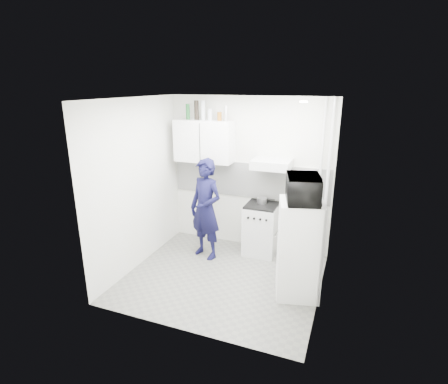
% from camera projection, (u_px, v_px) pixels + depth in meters
% --- Properties ---
extents(floor, '(2.80, 2.80, 0.00)m').
position_uv_depth(floor, '(222.00, 278.00, 5.23)').
color(floor, '#5B5B56').
rests_on(floor, ground).
extents(ceiling, '(2.80, 2.80, 0.00)m').
position_uv_depth(ceiling, '(222.00, 99.00, 4.45)').
color(ceiling, white).
rests_on(ceiling, wall_back).
extents(wall_back, '(2.80, 0.00, 2.80)m').
position_uv_depth(wall_back, '(249.00, 174.00, 5.96)').
color(wall_back, beige).
rests_on(wall_back, floor).
extents(wall_left, '(0.00, 2.60, 2.60)m').
position_uv_depth(wall_left, '(137.00, 185.00, 5.32)').
color(wall_left, beige).
rests_on(wall_left, floor).
extents(wall_right, '(0.00, 2.60, 2.60)m').
position_uv_depth(wall_right, '(327.00, 208.00, 4.36)').
color(wall_right, beige).
rests_on(wall_right, floor).
extents(person, '(0.70, 0.57, 1.67)m').
position_uv_depth(person, '(206.00, 209.00, 5.66)').
color(person, black).
rests_on(person, floor).
extents(stove, '(0.53, 0.53, 0.85)m').
position_uv_depth(stove, '(261.00, 230.00, 5.89)').
color(stove, silver).
rests_on(stove, floor).
extents(fridge, '(0.68, 0.68, 1.35)m').
position_uv_depth(fridge, '(299.00, 249.00, 4.65)').
color(fridge, white).
rests_on(fridge, floor).
extents(stove_top, '(0.51, 0.51, 0.03)m').
position_uv_depth(stove_top, '(262.00, 205.00, 5.76)').
color(stove_top, black).
rests_on(stove_top, stove).
extents(saucepan, '(0.17, 0.17, 0.09)m').
position_uv_depth(saucepan, '(262.00, 200.00, 5.81)').
color(saucepan, silver).
rests_on(saucepan, stove_top).
extents(microwave, '(0.69, 0.55, 0.34)m').
position_uv_depth(microwave, '(303.00, 189.00, 4.40)').
color(microwave, black).
rests_on(microwave, fridge).
extents(bottle_b, '(0.07, 0.07, 0.26)m').
position_uv_depth(bottle_b, '(188.00, 112.00, 5.85)').
color(bottle_b, '#144C1E').
rests_on(bottle_b, upper_cabinet).
extents(bottle_c, '(0.08, 0.08, 0.32)m').
position_uv_depth(bottle_c, '(196.00, 110.00, 5.79)').
color(bottle_c, black).
rests_on(bottle_c, upper_cabinet).
extents(bottle_d, '(0.07, 0.07, 0.32)m').
position_uv_depth(bottle_d, '(203.00, 110.00, 5.74)').
color(bottle_d, '#B2B7BC').
rests_on(bottle_d, upper_cabinet).
extents(canister_a, '(0.07, 0.07, 0.18)m').
position_uv_depth(canister_a, '(210.00, 115.00, 5.72)').
color(canister_a, '#B2B7BC').
rests_on(canister_a, upper_cabinet).
extents(canister_b, '(0.07, 0.07, 0.14)m').
position_uv_depth(canister_b, '(219.00, 116.00, 5.67)').
color(canister_b, brown).
rests_on(canister_b, upper_cabinet).
extents(bottle_e, '(0.06, 0.06, 0.24)m').
position_uv_depth(bottle_e, '(226.00, 113.00, 5.62)').
color(bottle_e, silver).
rests_on(bottle_e, upper_cabinet).
extents(upper_cabinet, '(1.00, 0.35, 0.70)m').
position_uv_depth(upper_cabinet, '(204.00, 141.00, 5.89)').
color(upper_cabinet, white).
rests_on(upper_cabinet, wall_back).
extents(range_hood, '(0.60, 0.50, 0.14)m').
position_uv_depth(range_hood, '(272.00, 164.00, 5.50)').
color(range_hood, silver).
rests_on(range_hood, wall_back).
extents(backsplash, '(2.74, 0.03, 0.60)m').
position_uv_depth(backsplash, '(249.00, 180.00, 5.97)').
color(backsplash, white).
rests_on(backsplash, wall_back).
extents(pipe_a, '(0.05, 0.05, 2.60)m').
position_uv_depth(pipe_a, '(327.00, 183.00, 5.44)').
color(pipe_a, silver).
rests_on(pipe_a, floor).
extents(pipe_b, '(0.04, 0.04, 2.60)m').
position_uv_depth(pipe_b, '(319.00, 182.00, 5.48)').
color(pipe_b, silver).
rests_on(pipe_b, floor).
extents(ceiling_spot_fixture, '(0.10, 0.10, 0.02)m').
position_uv_depth(ceiling_spot_fixture, '(304.00, 102.00, 4.30)').
color(ceiling_spot_fixture, white).
rests_on(ceiling_spot_fixture, ceiling).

